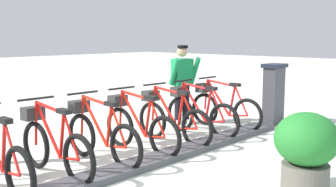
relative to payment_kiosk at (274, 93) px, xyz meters
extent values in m
plane|color=beige|center=(-0.05, 3.96, -0.67)|extent=(60.00, 60.00, 0.00)
cube|color=#47474C|center=(-0.05, 3.96, -0.62)|extent=(0.44, 7.05, 0.10)
cube|color=#38383D|center=(0.00, 0.00, -0.07)|extent=(0.28, 0.44, 1.20)
cube|color=#194C8C|center=(0.15, 0.00, 0.28)|extent=(0.03, 0.30, 0.40)
cube|color=black|center=(0.00, 0.00, 0.57)|extent=(0.36, 0.52, 0.08)
torus|color=black|center=(-0.03, 1.05, -0.33)|extent=(0.67, 0.09, 0.67)
torus|color=black|center=(1.02, 1.03, -0.33)|extent=(0.67, 0.09, 0.67)
cylinder|color=red|center=(0.68, 1.03, -0.05)|extent=(0.60, 0.06, 0.70)
cylinder|color=red|center=(0.34, 1.04, -0.09)|extent=(0.16, 0.05, 0.61)
cylinder|color=red|center=(0.62, 1.04, 0.25)|extent=(0.69, 0.06, 0.11)
cylinder|color=red|center=(0.18, 1.05, -0.36)|extent=(0.43, 0.04, 0.09)
cylinder|color=red|center=(0.12, 1.05, -0.06)|extent=(0.33, 0.04, 0.56)
cylinder|color=red|center=(0.99, 1.03, -0.02)|extent=(0.10, 0.04, 0.62)
cube|color=black|center=(0.28, 1.04, 0.24)|extent=(0.22, 0.11, 0.06)
cylinder|color=black|center=(0.96, 1.03, 0.33)|extent=(0.04, 0.54, 0.03)
cube|color=#2D2D2D|center=(1.07, 1.02, 0.11)|extent=(0.21, 0.28, 0.18)
torus|color=black|center=(-0.03, 1.83, -0.33)|extent=(0.67, 0.09, 0.67)
torus|color=black|center=(1.02, 1.81, -0.33)|extent=(0.67, 0.09, 0.67)
cylinder|color=red|center=(0.68, 1.81, -0.05)|extent=(0.60, 0.06, 0.70)
cylinder|color=red|center=(0.34, 1.82, -0.09)|extent=(0.16, 0.05, 0.61)
cylinder|color=red|center=(0.62, 1.82, 0.25)|extent=(0.69, 0.06, 0.11)
cylinder|color=red|center=(0.18, 1.83, -0.36)|extent=(0.43, 0.04, 0.09)
cylinder|color=red|center=(0.12, 1.83, -0.06)|extent=(0.33, 0.04, 0.56)
cylinder|color=red|center=(0.99, 1.81, -0.02)|extent=(0.10, 0.04, 0.62)
cube|color=black|center=(0.28, 1.82, 0.24)|extent=(0.22, 0.11, 0.06)
cylinder|color=black|center=(0.96, 1.81, 0.33)|extent=(0.04, 0.54, 0.03)
cube|color=#2D2D2D|center=(1.07, 1.81, 0.11)|extent=(0.21, 0.28, 0.18)
torus|color=black|center=(-0.03, 2.61, -0.33)|extent=(0.67, 0.09, 0.67)
torus|color=black|center=(1.02, 2.59, -0.33)|extent=(0.67, 0.09, 0.67)
cylinder|color=red|center=(0.68, 2.60, -0.05)|extent=(0.60, 0.06, 0.70)
cylinder|color=red|center=(0.34, 2.60, -0.09)|extent=(0.16, 0.05, 0.61)
cylinder|color=red|center=(0.62, 2.60, 0.25)|extent=(0.69, 0.06, 0.11)
cylinder|color=red|center=(0.18, 2.61, -0.36)|extent=(0.43, 0.04, 0.09)
cylinder|color=red|center=(0.12, 2.61, -0.06)|extent=(0.33, 0.04, 0.56)
cylinder|color=red|center=(0.99, 2.59, -0.02)|extent=(0.10, 0.04, 0.62)
cube|color=black|center=(0.28, 2.61, 0.24)|extent=(0.22, 0.11, 0.06)
cylinder|color=black|center=(0.96, 2.59, 0.33)|extent=(0.04, 0.54, 0.03)
cube|color=#2D2D2D|center=(1.07, 2.59, 0.11)|extent=(0.21, 0.28, 0.18)
torus|color=black|center=(-0.03, 3.39, -0.33)|extent=(0.67, 0.09, 0.67)
torus|color=black|center=(1.02, 3.37, -0.33)|extent=(0.67, 0.09, 0.67)
cylinder|color=red|center=(0.68, 3.38, -0.05)|extent=(0.60, 0.06, 0.70)
cylinder|color=red|center=(0.34, 3.39, -0.09)|extent=(0.16, 0.05, 0.61)
cylinder|color=red|center=(0.62, 3.38, 0.25)|extent=(0.69, 0.06, 0.11)
cylinder|color=red|center=(0.18, 3.39, -0.36)|extent=(0.43, 0.04, 0.09)
cylinder|color=red|center=(0.12, 3.39, -0.06)|extent=(0.33, 0.04, 0.56)
cylinder|color=red|center=(0.99, 3.37, -0.02)|extent=(0.10, 0.04, 0.62)
cube|color=black|center=(0.28, 3.39, 0.24)|extent=(0.22, 0.11, 0.06)
cylinder|color=black|center=(0.96, 3.37, 0.33)|extent=(0.04, 0.54, 0.03)
cube|color=#2D2D2D|center=(1.07, 3.37, 0.11)|extent=(0.21, 0.28, 0.18)
torus|color=black|center=(-0.03, 4.18, -0.33)|extent=(0.67, 0.09, 0.67)
torus|color=black|center=(1.02, 4.15, -0.33)|extent=(0.67, 0.09, 0.67)
cylinder|color=red|center=(0.68, 4.16, -0.05)|extent=(0.60, 0.06, 0.70)
cylinder|color=red|center=(0.34, 4.17, -0.09)|extent=(0.16, 0.05, 0.61)
cylinder|color=red|center=(0.62, 4.16, 0.25)|extent=(0.69, 0.06, 0.11)
cylinder|color=red|center=(0.18, 4.17, -0.36)|extent=(0.43, 0.04, 0.09)
cylinder|color=red|center=(0.12, 4.17, -0.06)|extent=(0.33, 0.04, 0.56)
cylinder|color=red|center=(0.99, 4.15, -0.02)|extent=(0.10, 0.04, 0.62)
cube|color=black|center=(0.28, 4.17, 0.24)|extent=(0.22, 0.11, 0.06)
cylinder|color=black|center=(0.96, 4.15, 0.33)|extent=(0.04, 0.54, 0.03)
cube|color=#2D2D2D|center=(1.07, 4.15, 0.11)|extent=(0.21, 0.28, 0.18)
torus|color=black|center=(-0.03, 4.96, -0.33)|extent=(0.67, 0.09, 0.67)
torus|color=black|center=(1.02, 4.93, -0.33)|extent=(0.67, 0.09, 0.67)
cylinder|color=red|center=(0.68, 4.94, -0.05)|extent=(0.60, 0.06, 0.70)
cylinder|color=red|center=(0.34, 4.95, -0.09)|extent=(0.16, 0.05, 0.61)
cylinder|color=red|center=(0.62, 4.94, 0.25)|extent=(0.69, 0.06, 0.11)
cylinder|color=red|center=(0.18, 4.95, -0.36)|extent=(0.43, 0.04, 0.09)
cylinder|color=red|center=(0.12, 4.95, -0.06)|extent=(0.33, 0.04, 0.56)
cylinder|color=red|center=(0.99, 4.93, -0.02)|extent=(0.10, 0.04, 0.62)
cube|color=black|center=(0.28, 4.95, 0.24)|extent=(0.22, 0.11, 0.06)
cylinder|color=black|center=(0.96, 4.93, 0.33)|extent=(0.04, 0.54, 0.03)
cube|color=#2D2D2D|center=(1.07, 4.93, 0.11)|extent=(0.21, 0.28, 0.18)
torus|color=black|center=(-0.03, 5.74, -0.33)|extent=(0.67, 0.09, 0.67)
cylinder|color=red|center=(0.34, 5.73, -0.09)|extent=(0.16, 0.05, 0.61)
cylinder|color=red|center=(0.18, 5.73, -0.36)|extent=(0.43, 0.04, 0.09)
cylinder|color=red|center=(0.12, 5.73, -0.06)|extent=(0.33, 0.04, 0.56)
cube|color=black|center=(0.28, 5.73, 0.24)|extent=(0.22, 0.11, 0.06)
cube|color=white|center=(1.37, 1.17, -0.62)|extent=(0.28, 0.17, 0.10)
cube|color=white|center=(1.54, 1.35, -0.62)|extent=(0.28, 0.17, 0.10)
cylinder|color=black|center=(1.43, 1.16, -0.24)|extent=(0.15, 0.15, 0.82)
cylinder|color=black|center=(1.48, 1.35, -0.24)|extent=(0.15, 0.15, 0.82)
cube|color=#188E4D|center=(1.45, 1.26, 0.43)|extent=(0.35, 0.45, 0.56)
cylinder|color=#188E4D|center=(1.29, 1.03, 0.46)|extent=(0.35, 0.18, 0.57)
cylinder|color=#188E4D|center=(1.42, 1.53, 0.46)|extent=(0.35, 0.18, 0.57)
sphere|color=tan|center=(1.45, 1.26, 0.86)|extent=(0.22, 0.22, 0.22)
cylinder|color=black|center=(1.43, 1.26, 0.96)|extent=(0.22, 0.22, 0.06)
cylinder|color=#59544C|center=(-2.18, 3.26, -0.49)|extent=(0.56, 0.56, 0.35)
ellipsoid|color=#207128|center=(-2.18, 3.26, -0.02)|extent=(0.76, 0.76, 0.64)
camera|label=1|loc=(-4.21, 7.91, 1.20)|focal=44.71mm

